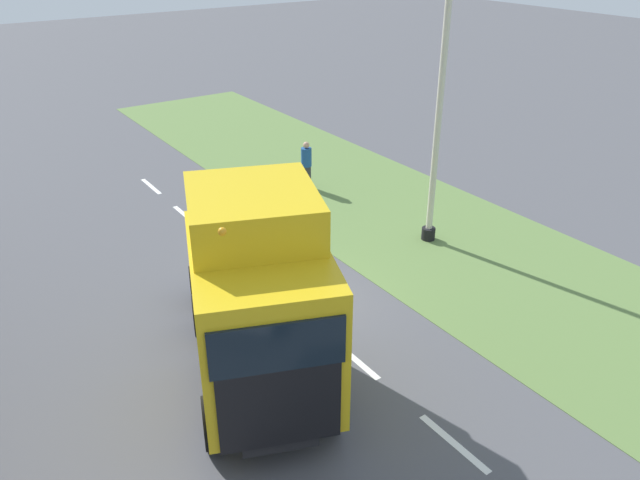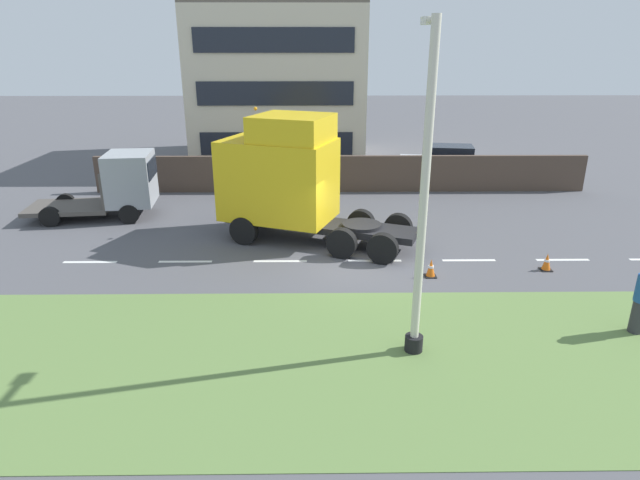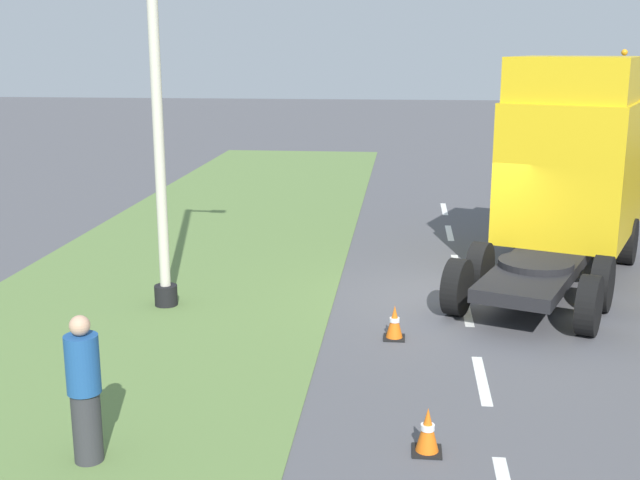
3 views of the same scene
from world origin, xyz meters
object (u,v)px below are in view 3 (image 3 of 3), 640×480
at_px(lorry_cab, 571,166).
at_px(lamp_post, 161,128).
at_px(traffic_cone_lead, 428,431).
at_px(pedestrian, 85,391).
at_px(flatbed_truck, 617,163).
at_px(traffic_cone_trailing, 395,323).

xyz_separation_m(lorry_cab, lamp_post, (-7.90, -3.39, 1.05)).
bearing_deg(traffic_cone_lead, pedestrian, -170.83).
height_order(pedestrian, traffic_cone_lead, pedestrian).
bearing_deg(traffic_cone_lead, lorry_cab, 69.62).
relative_size(flatbed_truck, traffic_cone_trailing, 9.23).
xyz_separation_m(lorry_cab, traffic_cone_lead, (-3.17, -8.55, -2.02)).
bearing_deg(traffic_cone_lead, flatbed_truck, 69.22).
xyz_separation_m(flatbed_truck, lamp_post, (-10.63, -10.41, 1.93)).
height_order(lamp_post, traffic_cone_lead, lamp_post).
relative_size(lamp_post, pedestrian, 4.11).
bearing_deg(traffic_cone_lead, traffic_cone_trailing, 96.80).
relative_size(lorry_cab, flatbed_truck, 1.38).
xyz_separation_m(flatbed_truck, traffic_cone_lead, (-5.91, -15.56, -1.13)).
bearing_deg(lamp_post, traffic_cone_trailing, -16.98).
relative_size(lamp_post, traffic_cone_lead, 12.87).
relative_size(lorry_cab, pedestrian, 4.06).
bearing_deg(traffic_cone_trailing, flatbed_truck, 61.47).
xyz_separation_m(lamp_post, traffic_cone_trailing, (4.26, -1.30, -3.07)).
bearing_deg(lorry_cab, flatbed_truck, 90.01).
distance_m(lamp_post, traffic_cone_trailing, 5.41).
bearing_deg(traffic_cone_trailing, lamp_post, 163.02).
distance_m(lamp_post, pedestrian, 6.34).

